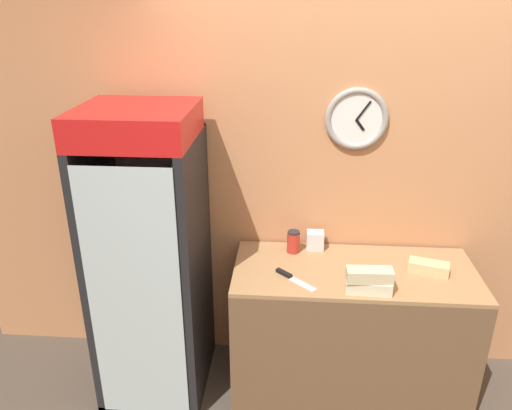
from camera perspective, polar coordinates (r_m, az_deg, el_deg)
wall_back at (r=3.24m, az=11.18°, el=3.17°), size 5.20×0.10×2.70m
prep_counter at (r=3.34m, az=10.64°, el=-13.88°), size 1.46×0.65×0.89m
beverage_cooler at (r=3.14m, az=-11.88°, el=-4.36°), size 0.63×0.70×1.87m
sandwich_stack_bottom at (r=2.88m, az=12.72°, el=-9.04°), size 0.26×0.11×0.07m
sandwich_stack_middle at (r=2.84m, az=12.84°, el=-7.82°), size 0.26×0.11×0.07m
sandwich_flat_left at (r=3.17m, az=19.12°, el=-6.73°), size 0.25×0.17×0.07m
chefs_knife at (r=2.96m, az=3.90°, el=-8.18°), size 0.24×0.22×0.02m
condiment_jar at (r=3.21m, az=4.29°, el=-4.20°), size 0.08×0.08×0.15m
napkin_dispenser at (r=3.27m, az=6.77°, el=-4.02°), size 0.11×0.09×0.12m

